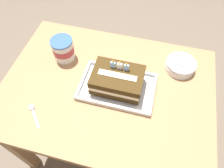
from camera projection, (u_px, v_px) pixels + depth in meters
name	position (u px, v px, depth m)	size (l,w,h in m)	color
ground_plane	(109.00, 137.00, 1.57)	(8.00, 8.00, 0.00)	#6B5B4C
dining_table	(107.00, 98.00, 1.09)	(1.01, 0.74, 0.69)	#9E754C
foil_tray	(117.00, 87.00, 1.00)	(0.35, 0.23, 0.02)	silver
birthday_cake	(118.00, 80.00, 0.95)	(0.23, 0.16, 0.13)	#402D13
bowl_stack	(180.00, 65.00, 1.05)	(0.15, 0.15, 0.11)	white
ice_cream_tub	(63.00, 49.00, 1.06)	(0.11, 0.11, 0.12)	white
serving_spoon_near_tray	(32.00, 110.00, 0.93)	(0.10, 0.11, 0.01)	silver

